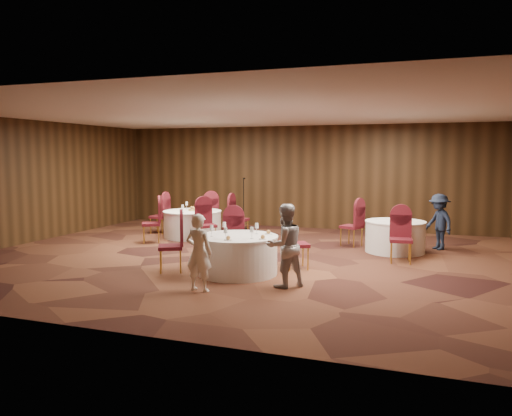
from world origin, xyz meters
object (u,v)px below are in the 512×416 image
(table_right, at_px, (395,236))
(mic_stand, at_px, (244,214))
(table_main, at_px, (237,254))
(table_left, at_px, (193,224))
(man_c, at_px, (439,222))
(woman_b, at_px, (285,246))
(woman_a, at_px, (199,253))

(table_right, relative_size, mic_stand, 0.88)
(table_main, distance_m, table_right, 4.24)
(table_left, distance_m, man_c, 6.47)
(woman_b, bearing_deg, mic_stand, -109.30)
(table_left, bearing_deg, mic_stand, 69.42)
(table_right, bearing_deg, mic_stand, 153.39)
(table_right, xyz_separation_m, woman_a, (-2.85, -4.63, 0.28))
(table_main, height_order, woman_a, woman_a)
(mic_stand, bearing_deg, man_c, -16.41)
(mic_stand, distance_m, woman_a, 7.25)
(table_main, distance_m, mic_stand, 6.00)
(table_right, distance_m, man_c, 1.23)
(table_left, height_order, man_c, man_c)
(table_left, xyz_separation_m, woman_b, (3.92, -4.24, 0.35))
(man_c, bearing_deg, table_right, -91.39)
(mic_stand, bearing_deg, table_left, -110.58)
(table_right, distance_m, woman_b, 4.21)
(table_main, xyz_separation_m, woman_b, (1.13, -0.62, 0.35))
(table_main, relative_size, table_left, 0.97)
(woman_a, height_order, man_c, man_c)
(table_left, xyz_separation_m, table_right, (5.49, -0.36, 0.00))
(table_main, height_order, table_right, same)
(man_c, bearing_deg, woman_a, -72.65)
(table_left, height_order, woman_b, woman_b)
(mic_stand, bearing_deg, woman_b, -63.22)
(table_left, relative_size, woman_b, 1.12)
(table_main, relative_size, woman_a, 1.20)
(table_right, height_order, woman_a, woman_a)
(mic_stand, height_order, woman_a, mic_stand)
(table_main, bearing_deg, table_left, 127.57)
(table_left, relative_size, woman_a, 1.23)
(table_left, bearing_deg, woman_a, -62.11)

